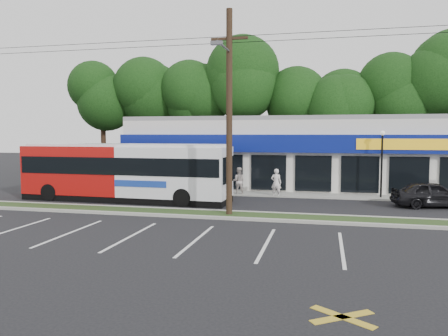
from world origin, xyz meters
TOP-DOWN VIEW (x-y plane):
  - ground at (0.00, 0.00)m, footprint 120.00×120.00m
  - grass_strip at (0.00, 1.00)m, footprint 40.00×1.60m
  - curb_south at (0.00, 0.15)m, footprint 40.00×0.25m
  - curb_north at (0.00, 1.85)m, footprint 40.00×0.25m
  - sidewalk at (5.00, 9.00)m, footprint 32.00×2.20m
  - strip_mall at (5.50, 15.91)m, footprint 25.00×12.55m
  - utility_pole at (2.83, 0.93)m, footprint 50.00×2.77m
  - lamp_post at (11.00, 8.80)m, footprint 0.30×0.30m
  - tree_line at (4.00, 26.00)m, footprint 46.76×6.76m
  - metrobus at (-4.20, 4.50)m, footprint 12.92×3.09m
  - car_dark at (13.36, 6.12)m, footprint 4.49×2.47m
  - car_silver at (-9.15, 7.00)m, footprint 4.29×2.07m
  - pedestrian_a at (4.53, 8.08)m, footprint 0.69×0.48m
  - pedestrian_b at (2.00, 8.44)m, footprint 0.96×0.79m

SIDE VIEW (x-z plane):
  - ground at x=0.00m, z-range 0.00..0.00m
  - sidewalk at x=5.00m, z-range 0.00..0.10m
  - grass_strip at x=0.00m, z-range 0.00..0.12m
  - curb_south at x=0.00m, z-range 0.00..0.14m
  - curb_north at x=0.00m, z-range 0.00..0.14m
  - car_silver at x=-9.15m, z-range 0.00..1.35m
  - car_dark at x=13.36m, z-range 0.00..1.45m
  - pedestrian_a at x=4.53m, z-range 0.00..1.83m
  - pedestrian_b at x=2.00m, z-range 0.00..1.84m
  - metrobus at x=-4.20m, z-range 0.10..3.55m
  - strip_mall at x=5.50m, z-range 0.00..5.30m
  - lamp_post at x=11.00m, z-range 0.55..4.80m
  - utility_pole at x=2.83m, z-range 0.41..10.41m
  - tree_line at x=4.00m, z-range 2.50..14.33m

